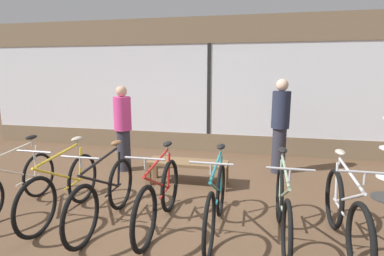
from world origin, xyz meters
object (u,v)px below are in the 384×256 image
Objects in this scene: bicycle_center at (159,197)px; customer_by_window at (123,127)px; bicycle_center_left at (104,195)px; bicycle_far_right at (345,214)px; bicycle_right at (283,208)px; customer_near_rack at (280,124)px; bicycle_left at (63,188)px; display_bench at (187,165)px; bicycle_far_left at (14,184)px; bicycle_center_right at (216,202)px.

customer_by_window is at bearing 125.04° from bicycle_center.
bicycle_far_right is at bearing 1.62° from bicycle_center_left.
customer_by_window reaches higher than bicycle_right.
bicycle_center is 2.16m from bicycle_far_right.
customer_near_rack is 1.08× the size of customer_by_window.
bicycle_left is 1.00× the size of bicycle_right.
bicycle_right is at bearing -45.31° from display_bench.
bicycle_far_right is 0.96× the size of customer_near_rack.
bicycle_far_left reaches higher than display_bench.
bicycle_far_right reaches higher than bicycle_left.
bicycle_center_right is 2.69m from customer_near_rack.
customer_by_window is at bearing 137.00° from bicycle_center_right.
bicycle_center is 1.50m from bicycle_right.
bicycle_far_left is 2.64m from display_bench.
bicycle_center_left is at bearing -131.97° from customer_near_rack.
bicycle_far_right is (3.53, -0.01, 0.00)m from bicycle_left.
bicycle_right is at bearing -92.60° from customer_near_rack.
bicycle_center is 0.72m from bicycle_center_right.
bicycle_center_left is 1.00× the size of bicycle_center_right.
display_bench is 0.83× the size of customer_by_window.
bicycle_far_left is at bearing -111.40° from customer_by_window.
bicycle_center is 0.94× the size of customer_near_rack.
customer_by_window is (0.77, 1.97, 0.50)m from bicycle_far_left.
bicycle_center_right is at bearing -64.81° from display_bench.
bicycle_center_right is at bearing -0.15° from bicycle_far_left.
bicycle_center_left is 0.99× the size of bicycle_far_right.
bicycle_left is 1.00× the size of bicycle_center_left.
bicycle_left reaches higher than bicycle_center_right.
bicycle_right is 0.99× the size of bicycle_far_right.
bicycle_center_right is (2.09, 0.02, -0.00)m from bicycle_left.
bicycle_center_right reaches higher than bicycle_right.
bicycle_center is at bearing -54.96° from customer_by_window.
customer_by_window reaches higher than display_bench.
bicycle_center_right is 1.66m from display_bench.
customer_near_rack reaches higher than bicycle_far_right.
bicycle_far_right is 2.62m from customer_near_rack.
bicycle_left is 1.24× the size of display_bench.
customer_near_rack is (0.11, 2.48, 0.57)m from bicycle_right.
bicycle_far_left is at bearing -146.84° from customer_near_rack.
bicycle_left is 1.03× the size of customer_by_window.
customer_by_window is (-2.90, 1.98, 0.49)m from bicycle_right.
display_bench is at bearing 115.19° from bicycle_center_right.
bicycle_center_right is 2.93m from customer_by_window.
bicycle_right is at bearing 178.02° from bicycle_far_right.
display_bench is (0.73, 1.60, -0.06)m from bicycle_center_left.
bicycle_far_right is at bearing -29.34° from customer_by_window.
bicycle_far_left is 0.99× the size of bicycle_far_right.
bicycle_center_left is 2.88m from bicycle_far_right.
bicycle_far_right is (2.87, 0.08, 0.01)m from bicycle_center_left.
bicycle_far_left is 1.00× the size of bicycle_center.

